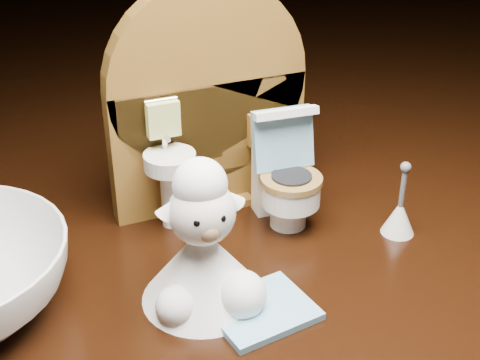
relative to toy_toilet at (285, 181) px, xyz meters
The scene contains 5 objects.
backdrop_panel 0.07m from the toy_toilet, 133.15° to the left, with size 0.13×0.05×0.15m.
toy_toilet is the anchor object (origin of this frame).
bath_mat 0.10m from the toy_toilet, 123.50° to the right, with size 0.05×0.04×0.00m, color #75ADCA.
toilet_brush 0.07m from the toy_toilet, 36.14° to the right, with size 0.02×0.02×0.05m.
plush_lamb 0.09m from the toy_toilet, 143.17° to the right, with size 0.07×0.07×0.09m.
Camera 1 is at (-0.14, -0.30, 0.23)m, focal length 50.00 mm.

